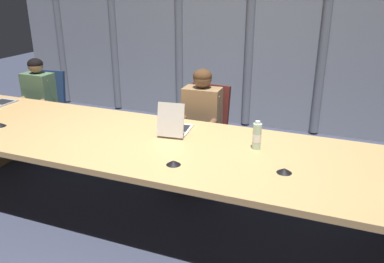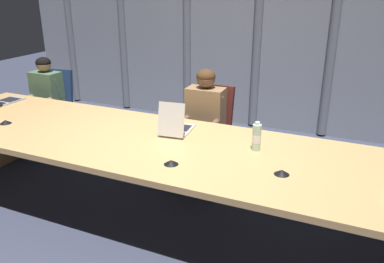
% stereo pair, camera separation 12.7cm
% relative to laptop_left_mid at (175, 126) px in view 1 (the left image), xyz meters
% --- Properties ---
extents(ground_plane, '(15.18, 15.18, 0.00)m').
position_rel_laptop_left_mid_xyz_m(ground_plane, '(-0.01, -0.26, -0.80)').
color(ground_plane, '#383D51').
extents(conference_table, '(4.98, 1.28, 0.74)m').
position_rel_laptop_left_mid_xyz_m(conference_table, '(-0.01, -0.26, -0.18)').
color(conference_table, tan).
rests_on(conference_table, ground_plane).
extents(curtain_backdrop, '(7.59, 0.17, 2.65)m').
position_rel_laptop_left_mid_xyz_m(curtain_backdrop, '(-0.01, 2.49, 0.53)').
color(curtain_backdrop, gray).
rests_on(curtain_backdrop, ground_plane).
extents(laptop_left_mid, '(0.28, 0.40, 0.31)m').
position_rel_laptop_left_mid_xyz_m(laptop_left_mid, '(0.00, 0.00, 0.00)').
color(laptop_left_mid, beige).
rests_on(laptop_left_mid, conference_table).
extents(office_chair_left_end, '(0.60, 0.61, 0.95)m').
position_rel_laptop_left_mid_xyz_m(office_chair_left_end, '(-2.16, 0.74, -0.44)').
color(office_chair_left_end, navy).
rests_on(office_chair_left_end, ground_plane).
extents(office_chair_left_mid, '(0.60, 0.60, 0.97)m').
position_rel_laptop_left_mid_xyz_m(office_chair_left_mid, '(0.00, 0.74, -0.44)').
color(office_chair_left_mid, '#511E19').
rests_on(office_chair_left_mid, ground_plane).
extents(person_left_end, '(0.38, 0.55, 1.15)m').
position_rel_laptop_left_mid_xyz_m(person_left_end, '(-2.14, 0.58, -0.15)').
color(person_left_end, '#4C6B4C').
rests_on(person_left_end, ground_plane).
extents(person_left_mid, '(0.41, 0.56, 1.18)m').
position_rel_laptop_left_mid_xyz_m(person_left_mid, '(0.01, 0.59, -0.12)').
color(person_left_mid, olive).
rests_on(person_left_mid, ground_plane).
extents(water_bottle_primary, '(0.07, 0.07, 0.24)m').
position_rel_laptop_left_mid_xyz_m(water_bottle_primary, '(0.76, -0.09, 0.05)').
color(water_bottle_primary, '#ADD1B2').
rests_on(water_bottle_primary, conference_table).
extents(conference_mic_left_side, '(0.11, 0.11, 0.03)m').
position_rel_laptop_left_mid_xyz_m(conference_mic_left_side, '(1.04, -0.44, -0.04)').
color(conference_mic_left_side, black).
rests_on(conference_mic_left_side, conference_table).
extents(conference_mic_middle, '(0.11, 0.11, 0.03)m').
position_rel_laptop_left_mid_xyz_m(conference_mic_middle, '(-1.60, -0.45, -0.04)').
color(conference_mic_middle, black).
rests_on(conference_mic_middle, conference_table).
extents(conference_mic_right_side, '(0.11, 0.11, 0.03)m').
position_rel_laptop_left_mid_xyz_m(conference_mic_right_side, '(0.26, -0.61, -0.04)').
color(conference_mic_right_side, black).
rests_on(conference_mic_right_side, conference_table).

